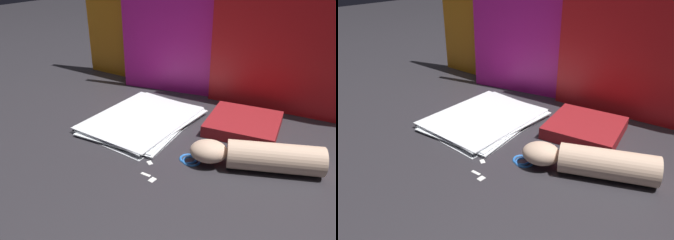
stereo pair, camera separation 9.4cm
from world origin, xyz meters
TOP-DOWN VIEW (x-y plane):
  - ground_plane at (0.00, 0.00)m, footprint 6.00×6.00m
  - backdrop_panel_left at (-0.31, 0.36)m, footprint 0.61×0.02m
  - backdrop_panel_center at (0.01, 0.36)m, footprint 0.75×0.18m
  - backdrop_panel_right at (0.29, 0.36)m, footprint 0.59×0.07m
  - paper_stack at (-0.10, 0.04)m, footprint 0.30×0.37m
  - book_closed at (0.19, 0.17)m, footprint 0.24×0.23m
  - scissors at (0.14, -0.05)m, footprint 0.11×0.14m
  - hand_forearm at (0.30, -0.01)m, footprint 0.33×0.20m
  - paper_scrap_near at (0.07, -0.19)m, footprint 0.03×0.01m
  - paper_scrap_mid at (0.10, -0.20)m, footprint 0.02×0.02m
  - paper_scrap_far at (0.05, -0.14)m, footprint 0.02×0.02m
  - pen at (-0.18, 0.08)m, footprint 0.03×0.12m

SIDE VIEW (x-z plane):
  - ground_plane at x=0.00m, z-range 0.00..0.00m
  - paper_scrap_mid at x=0.10m, z-range 0.00..0.00m
  - paper_scrap_near at x=0.07m, z-range 0.00..0.00m
  - paper_scrap_far at x=0.05m, z-range 0.00..0.00m
  - pen at x=-0.18m, z-range 0.00..0.01m
  - scissors at x=0.14m, z-range 0.00..0.01m
  - paper_stack at x=-0.10m, z-range 0.00..0.02m
  - book_closed at x=0.19m, z-range 0.00..0.04m
  - hand_forearm at x=0.30m, z-range 0.00..0.07m
  - backdrop_panel_center at x=0.01m, z-range 0.00..0.49m
  - backdrop_panel_right at x=0.29m, z-range 0.00..0.56m
  - backdrop_panel_left at x=-0.31m, z-range 0.00..0.59m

